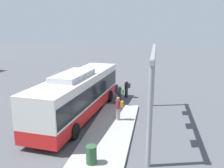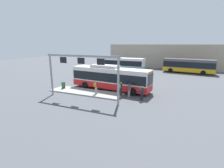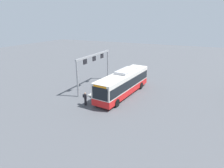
% 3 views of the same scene
% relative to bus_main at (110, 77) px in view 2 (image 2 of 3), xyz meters
% --- Properties ---
extents(ground_plane, '(120.00, 120.00, 0.00)m').
position_rel_bus_main_xyz_m(ground_plane, '(0.01, -0.00, -1.81)').
color(ground_plane, '#4C4F54').
extents(platform_curb, '(10.00, 2.80, 0.16)m').
position_rel_bus_main_xyz_m(platform_curb, '(-2.28, -2.80, -1.73)').
color(platform_curb, '#9E9E99').
rests_on(platform_curb, ground).
extents(bus_main, '(11.68, 3.59, 3.46)m').
position_rel_bus_main_xyz_m(bus_main, '(0.00, 0.00, 0.00)').
color(bus_main, red).
rests_on(bus_main, ground).
extents(bus_background_left, '(9.78, 2.83, 3.10)m').
position_rel_bus_main_xyz_m(bus_background_left, '(-4.29, 17.24, -0.04)').
color(bus_background_left, teal).
rests_on(bus_background_left, ground).
extents(bus_background_right, '(10.88, 3.87, 3.10)m').
position_rel_bus_main_xyz_m(bus_background_right, '(9.99, 19.97, -0.03)').
color(bus_background_right, '#EAAD14').
rests_on(bus_background_right, ground).
extents(person_boarding, '(0.47, 0.60, 1.67)m').
position_rel_bus_main_xyz_m(person_boarding, '(5.27, -2.89, -0.92)').
color(person_boarding, black).
rests_on(person_boarding, ground).
extents(person_waiting_near, '(0.45, 0.59, 1.67)m').
position_rel_bus_main_xyz_m(person_waiting_near, '(2.62, -2.65, -0.76)').
color(person_waiting_near, black).
rests_on(person_waiting_near, platform_curb).
extents(person_waiting_mid, '(0.54, 0.61, 1.67)m').
position_rel_bus_main_xyz_m(person_waiting_mid, '(3.57, -2.28, -0.92)').
color(person_waiting_mid, gray).
rests_on(person_waiting_mid, ground).
extents(person_waiting_far, '(0.35, 0.53, 1.67)m').
position_rel_bus_main_xyz_m(person_waiting_far, '(-0.61, -3.05, -0.76)').
color(person_waiting_far, gray).
rests_on(person_waiting_far, platform_curb).
extents(platform_sign_gantry, '(9.42, 0.24, 5.20)m').
position_rel_bus_main_xyz_m(platform_sign_gantry, '(-1.17, -5.30, 1.95)').
color(platform_sign_gantry, gray).
rests_on(platform_sign_gantry, ground).
extents(station_building, '(29.15, 8.00, 6.25)m').
position_rel_bus_main_xyz_m(station_building, '(3.32, 28.79, 1.31)').
color(station_building, tan).
rests_on(station_building, ground).
extents(trash_bin, '(0.52, 0.52, 0.90)m').
position_rel_bus_main_xyz_m(trash_bin, '(-6.18, -2.61, -1.20)').
color(trash_bin, '#2D5133').
rests_on(trash_bin, platform_curb).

